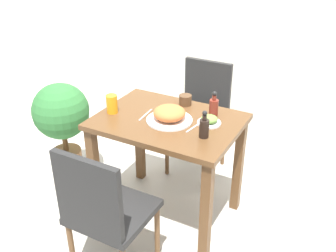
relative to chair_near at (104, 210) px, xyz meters
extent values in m
plane|color=#B7B2A8|center=(0.02, 0.70, -0.52)|extent=(16.00, 16.00, 0.00)
cube|color=silver|center=(0.02, 1.95, 0.78)|extent=(8.00, 0.05, 2.60)
cube|color=brown|center=(0.02, 0.70, 0.23)|extent=(0.92, 0.68, 0.04)
cube|color=brown|center=(-0.39, 0.41, -0.16)|extent=(0.06, 0.06, 0.73)
cube|color=brown|center=(0.43, 0.41, -0.16)|extent=(0.06, 0.06, 0.73)
cube|color=brown|center=(-0.39, 0.99, -0.16)|extent=(0.06, 0.06, 0.73)
cube|color=brown|center=(0.43, 0.99, -0.16)|extent=(0.06, 0.06, 0.73)
cube|color=black|center=(0.00, 0.08, -0.07)|extent=(0.42, 0.42, 0.04)
cube|color=black|center=(0.00, -0.11, 0.17)|extent=(0.40, 0.04, 0.44)
cylinder|color=brown|center=(0.18, 0.26, -0.31)|extent=(0.03, 0.03, 0.44)
cylinder|color=brown|center=(-0.18, 0.26, -0.31)|extent=(0.03, 0.03, 0.44)
cylinder|color=brown|center=(-0.18, -0.10, -0.31)|extent=(0.03, 0.03, 0.44)
cube|color=black|center=(-0.04, 1.31, -0.07)|extent=(0.42, 0.42, 0.04)
cube|color=black|center=(-0.04, 1.50, 0.17)|extent=(0.40, 0.04, 0.44)
cylinder|color=brown|center=(-0.22, 1.13, -0.31)|extent=(0.03, 0.03, 0.44)
cylinder|color=brown|center=(0.14, 1.13, -0.31)|extent=(0.03, 0.03, 0.44)
cylinder|color=brown|center=(-0.22, 1.49, -0.31)|extent=(0.03, 0.03, 0.44)
cylinder|color=brown|center=(0.14, 1.49, -0.31)|extent=(0.03, 0.03, 0.44)
cylinder|color=white|center=(0.04, 0.68, 0.25)|extent=(0.30, 0.30, 0.01)
ellipsoid|color=#CC6633|center=(0.04, 0.68, 0.30)|extent=(0.21, 0.21, 0.09)
cylinder|color=white|center=(0.28, 0.76, 0.25)|extent=(0.15, 0.15, 0.01)
ellipsoid|color=olive|center=(0.28, 0.76, 0.28)|extent=(0.11, 0.11, 0.05)
cylinder|color=#4C331E|center=(0.02, 0.95, 0.28)|extent=(0.09, 0.09, 0.07)
cylinder|color=orange|center=(-0.36, 0.61, 0.31)|extent=(0.07, 0.07, 0.12)
cylinder|color=black|center=(0.32, 0.59, 0.30)|extent=(0.06, 0.06, 0.11)
cylinder|color=black|center=(0.32, 0.59, 0.38)|extent=(0.03, 0.03, 0.03)
sphere|color=black|center=(0.32, 0.59, 0.41)|extent=(0.03, 0.03, 0.03)
cylinder|color=maroon|center=(0.26, 0.88, 0.30)|extent=(0.06, 0.06, 0.11)
cylinder|color=maroon|center=(0.26, 0.88, 0.38)|extent=(0.03, 0.03, 0.03)
sphere|color=black|center=(0.26, 0.88, 0.41)|extent=(0.03, 0.03, 0.03)
cube|color=silver|center=(-0.14, 0.68, 0.25)|extent=(0.02, 0.18, 0.00)
cube|color=silver|center=(0.22, 0.68, 0.25)|extent=(0.04, 0.18, 0.00)
cylinder|color=brown|center=(-0.89, 0.67, -0.38)|extent=(0.23, 0.23, 0.29)
cylinder|color=brown|center=(-0.89, 0.67, -0.17)|extent=(0.04, 0.04, 0.13)
sphere|color=#2D6B33|center=(-0.89, 0.67, 0.11)|extent=(0.43, 0.43, 0.43)
camera|label=1|loc=(1.09, -1.30, 1.40)|focal=42.00mm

